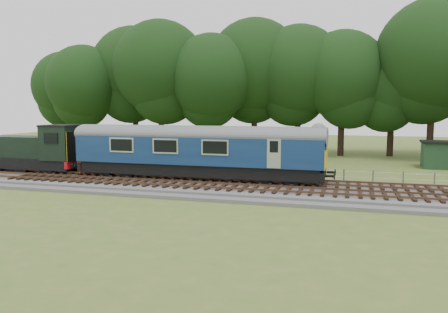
% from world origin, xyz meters
% --- Properties ---
extents(ground, '(120.00, 120.00, 0.00)m').
position_xyz_m(ground, '(0.00, 0.00, 0.00)').
color(ground, '#466826').
rests_on(ground, ground).
extents(ballast, '(70.00, 7.00, 0.35)m').
position_xyz_m(ballast, '(0.00, 0.00, 0.17)').
color(ballast, '#4C4C4F').
rests_on(ballast, ground).
extents(track_north, '(67.20, 2.40, 0.21)m').
position_xyz_m(track_north, '(0.00, 1.40, 0.42)').
color(track_north, black).
rests_on(track_north, ballast).
extents(track_south, '(67.20, 2.40, 0.21)m').
position_xyz_m(track_south, '(0.00, -1.60, 0.42)').
color(track_south, black).
rests_on(track_south, ballast).
extents(fence, '(64.00, 0.12, 1.00)m').
position_xyz_m(fence, '(0.00, 4.50, 0.00)').
color(fence, '#6B6054').
rests_on(fence, ground).
extents(tree_line, '(70.00, 8.00, 18.00)m').
position_xyz_m(tree_line, '(0.00, 22.00, 0.00)').
color(tree_line, black).
rests_on(tree_line, ground).
extents(dmu_railcar, '(18.05, 2.86, 3.88)m').
position_xyz_m(dmu_railcar, '(-4.16, 1.40, 2.61)').
color(dmu_railcar, black).
rests_on(dmu_railcar, ground).
extents(shunter_loco, '(8.92, 2.60, 3.38)m').
position_xyz_m(shunter_loco, '(-18.09, 1.40, 1.97)').
color(shunter_loco, black).
rests_on(shunter_loco, ground).
extents(worker, '(0.79, 0.65, 1.85)m').
position_xyz_m(worker, '(-13.03, 0.47, 1.27)').
color(worker, '#F6400C').
rests_on(worker, ballast).
extents(shed, '(3.09, 3.09, 2.43)m').
position_xyz_m(shed, '(14.04, 14.80, 1.23)').
color(shed, '#19381D').
rests_on(shed, ground).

